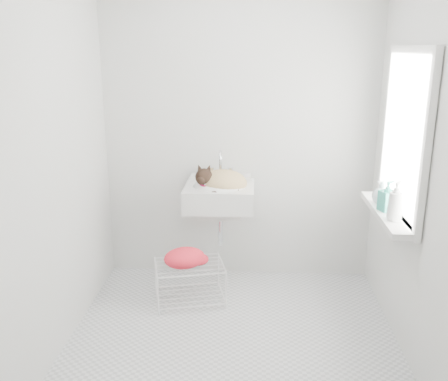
# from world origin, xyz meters

# --- Properties ---
(floor) EXTENTS (2.20, 2.00, 0.02)m
(floor) POSITION_xyz_m (0.00, 0.00, 0.00)
(floor) COLOR silver
(floor) RESTS_ON ground
(back_wall) EXTENTS (2.20, 0.02, 2.50)m
(back_wall) POSITION_xyz_m (0.00, 1.00, 1.25)
(back_wall) COLOR silver
(back_wall) RESTS_ON ground
(right_wall) EXTENTS (0.02, 2.00, 2.50)m
(right_wall) POSITION_xyz_m (1.10, 0.00, 1.25)
(right_wall) COLOR silver
(right_wall) RESTS_ON ground
(left_wall) EXTENTS (0.02, 2.00, 2.50)m
(left_wall) POSITION_xyz_m (-1.10, 0.00, 1.25)
(left_wall) COLOR silver
(left_wall) RESTS_ON ground
(window_glass) EXTENTS (0.01, 0.80, 1.00)m
(window_glass) POSITION_xyz_m (1.09, 0.20, 1.35)
(window_glass) COLOR white
(window_glass) RESTS_ON right_wall
(window_frame) EXTENTS (0.04, 0.90, 1.10)m
(window_frame) POSITION_xyz_m (1.07, 0.20, 1.35)
(window_frame) COLOR white
(window_frame) RESTS_ON right_wall
(windowsill) EXTENTS (0.16, 0.88, 0.04)m
(windowsill) POSITION_xyz_m (1.01, 0.20, 0.83)
(windowsill) COLOR white
(windowsill) RESTS_ON right_wall
(sink) EXTENTS (0.54, 0.47, 0.22)m
(sink) POSITION_xyz_m (-0.14, 0.74, 0.85)
(sink) COLOR white
(sink) RESTS_ON back_wall
(faucet) EXTENTS (0.20, 0.14, 0.20)m
(faucet) POSITION_xyz_m (-0.14, 0.92, 0.99)
(faucet) COLOR silver
(faucet) RESTS_ON sink
(cat) EXTENTS (0.41, 0.33, 0.25)m
(cat) POSITION_xyz_m (-0.13, 0.72, 0.89)
(cat) COLOR tan
(cat) RESTS_ON sink
(wire_rack) EXTENTS (0.57, 0.46, 0.30)m
(wire_rack) POSITION_xyz_m (-0.35, 0.46, 0.15)
(wire_rack) COLOR silver
(wire_rack) RESTS_ON floor
(towel) EXTENTS (0.39, 0.35, 0.13)m
(towel) POSITION_xyz_m (-0.38, 0.43, 0.33)
(towel) COLOR red
(towel) RESTS_ON wire_rack
(bottle_a) EXTENTS (0.11, 0.11, 0.21)m
(bottle_a) POSITION_xyz_m (1.00, 0.01, 0.85)
(bottle_a) COLOR white
(bottle_a) RESTS_ON windowsill
(bottle_b) EXTENTS (0.12, 0.12, 0.20)m
(bottle_b) POSITION_xyz_m (1.00, 0.19, 0.85)
(bottle_b) COLOR teal
(bottle_b) RESTS_ON windowsill
(bottle_c) EXTENTS (0.15, 0.15, 0.16)m
(bottle_c) POSITION_xyz_m (1.00, 0.35, 0.85)
(bottle_c) COLOR silver
(bottle_c) RESTS_ON windowsill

